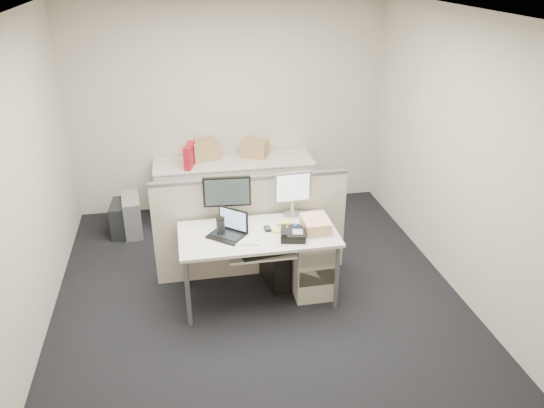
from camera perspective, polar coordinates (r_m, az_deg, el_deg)
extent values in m
cube|color=black|center=(5.43, -1.43, -9.95)|extent=(4.00, 4.50, 0.01)
cube|color=white|center=(4.45, -1.82, 19.77)|extent=(4.00, 4.50, 0.01)
cube|color=beige|center=(6.89, -4.65, 10.34)|extent=(4.00, 0.02, 2.70)
cube|color=beige|center=(2.86, 5.85, -13.50)|extent=(4.00, 0.02, 2.70)
cube|color=beige|center=(4.90, -25.36, 1.47)|extent=(0.02, 4.50, 2.70)
cube|color=beige|center=(5.43, 19.77, 4.69)|extent=(0.02, 4.50, 2.70)
cube|color=silver|center=(5.05, -1.51, -3.27)|extent=(1.50, 0.75, 0.03)
cylinder|color=slate|center=(4.92, -9.03, -9.49)|extent=(0.04, 0.04, 0.70)
cylinder|color=slate|center=(5.46, -9.33, -5.63)|extent=(0.04, 0.04, 0.70)
cylinder|color=slate|center=(5.11, 6.98, -7.87)|extent=(0.04, 0.04, 0.70)
cylinder|color=slate|center=(5.64, 5.05, -4.31)|extent=(0.04, 0.04, 0.70)
cube|color=silver|center=(4.94, -1.16, -5.23)|extent=(0.62, 0.32, 0.02)
cube|color=#B1AE97|center=(5.39, 4.26, -6.13)|extent=(0.40, 0.55, 0.65)
cube|color=#B3A695|center=(5.51, -2.24, -2.58)|extent=(2.00, 0.06, 1.10)
cube|color=#B1AE97|center=(6.92, -4.06, 1.73)|extent=(2.00, 0.60, 0.72)
cube|color=black|center=(5.19, -4.84, 0.56)|extent=(0.48, 0.21, 0.46)
cube|color=#B7B7BC|center=(5.27, 2.21, 1.04)|extent=(0.39, 0.21, 0.46)
cube|color=black|center=(4.93, -4.94, -2.30)|extent=(0.40, 0.39, 0.24)
cylinder|color=black|center=(5.04, 2.50, -2.76)|extent=(0.16, 0.16, 0.06)
cube|color=black|center=(4.92, 2.28, -3.43)|extent=(0.26, 0.23, 0.07)
cube|color=silver|center=(4.95, -2.74, -3.62)|extent=(0.27, 0.32, 0.01)
cube|color=gold|center=(5.06, 0.50, -2.88)|extent=(0.08, 0.08, 0.01)
cylinder|color=black|center=(4.98, -5.55, -2.50)|extent=(0.09, 0.09, 0.17)
ellipsoid|color=gold|center=(5.16, 1.37, -2.15)|extent=(0.16, 0.04, 0.04)
cube|color=black|center=(5.09, -0.50, -2.68)|extent=(0.06, 0.11, 0.01)
cube|color=#E9BC8A|center=(5.08, 4.69, -2.22)|extent=(0.25, 0.31, 0.12)
cube|color=black|center=(4.90, -0.51, -5.16)|extent=(0.52, 0.25, 0.03)
cube|color=black|center=(5.51, 0.28, -6.76)|extent=(0.25, 0.46, 0.41)
cube|color=black|center=(6.73, -16.06, -1.50)|extent=(0.20, 0.44, 0.40)
cube|color=#B7B7BC|center=(6.70, -14.82, -1.15)|extent=(0.25, 0.52, 0.47)
cube|color=#AC8452|center=(6.82, -7.31, 5.68)|extent=(0.42, 0.36, 0.27)
cube|color=#AC8452|center=(6.89, -1.87, 5.93)|extent=(0.40, 0.36, 0.23)
cube|color=#AF1120|center=(6.60, -8.85, 5.08)|extent=(0.16, 0.33, 0.30)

